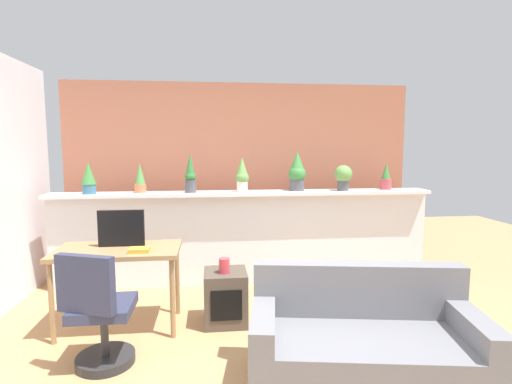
{
  "coord_description": "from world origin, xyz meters",
  "views": [
    {
      "loc": [
        -0.4,
        -2.7,
        1.67
      ],
      "look_at": [
        0.02,
        1.01,
        1.24
      ],
      "focal_mm": 27.55,
      "sensor_mm": 36.0,
      "label": 1
    }
  ],
  "objects": [
    {
      "name": "potted_plant_4",
      "position": [
        0.64,
        1.99,
        1.37
      ],
      "size": [
        0.22,
        0.22,
        0.48
      ],
      "color": "#4C4C51",
      "rests_on": "plant_shelf"
    },
    {
      "name": "office_chair",
      "position": [
        -1.25,
        0.22,
        0.39
      ],
      "size": [
        0.5,
        0.51,
        0.91
      ],
      "color": "#262628",
      "rests_on": "ground"
    },
    {
      "name": "plant_shelf",
      "position": [
        0.0,
        1.96,
        1.11
      ],
      "size": [
        4.55,
        0.33,
        0.04
      ],
      "primitive_type": "cube",
      "color": "silver",
      "rests_on": "divider_wall"
    },
    {
      "name": "brick_wall_behind",
      "position": [
        0.0,
        2.6,
        1.25
      ],
      "size": [
        4.55,
        0.1,
        2.5
      ],
      "primitive_type": "cube",
      "color": "#AD664C",
      "rests_on": "ground"
    },
    {
      "name": "potted_plant_2",
      "position": [
        -0.64,
        1.93,
        1.33
      ],
      "size": [
        0.13,
        0.13,
        0.46
      ],
      "color": "#4C4C51",
      "rests_on": "plant_shelf"
    },
    {
      "name": "potted_plant_1",
      "position": [
        -1.23,
        2.0,
        1.29
      ],
      "size": [
        0.13,
        0.13,
        0.35
      ],
      "color": "#C66B42",
      "rests_on": "plant_shelf"
    },
    {
      "name": "vase_on_shelf",
      "position": [
        -0.29,
        0.85,
        0.57
      ],
      "size": [
        0.1,
        0.1,
        0.14
      ],
      "primitive_type": "cylinder",
      "color": "#CC3D47",
      "rests_on": "side_cube_shelf"
    },
    {
      "name": "potted_plant_3",
      "position": [
        -0.04,
        1.94,
        1.33
      ],
      "size": [
        0.16,
        0.16,
        0.42
      ],
      "color": "silver",
      "rests_on": "plant_shelf"
    },
    {
      "name": "book_on_desk",
      "position": [
        -1.03,
        0.75,
        0.77
      ],
      "size": [
        0.17,
        0.14,
        0.04
      ],
      "primitive_type": "cube",
      "color": "gold",
      "rests_on": "desk"
    },
    {
      "name": "potted_plant_6",
      "position": [
        1.78,
        2.0,
        1.27
      ],
      "size": [
        0.14,
        0.14,
        0.33
      ],
      "color": "#B7474C",
      "rests_on": "plant_shelf"
    },
    {
      "name": "desk",
      "position": [
        -1.25,
        0.89,
        0.67
      ],
      "size": [
        1.1,
        0.6,
        0.75
      ],
      "color": "#99754C",
      "rests_on": "ground"
    },
    {
      "name": "potted_plant_0",
      "position": [
        -1.78,
        1.92,
        1.32
      ],
      "size": [
        0.16,
        0.16,
        0.36
      ],
      "color": "#386B84",
      "rests_on": "plant_shelf"
    },
    {
      "name": "potted_plant_5",
      "position": [
        1.2,
        1.93,
        1.31
      ],
      "size": [
        0.21,
        0.21,
        0.31
      ],
      "color": "#4C4C51",
      "rests_on": "plant_shelf"
    },
    {
      "name": "divider_wall",
      "position": [
        0.0,
        2.0,
        0.55
      ],
      "size": [
        4.55,
        0.16,
        1.09
      ],
      "primitive_type": "cube",
      "color": "silver",
      "rests_on": "ground"
    },
    {
      "name": "couch",
      "position": [
        0.64,
        -0.2,
        0.28
      ],
      "size": [
        1.66,
        1.01,
        0.8
      ],
      "color": "slate",
      "rests_on": "ground"
    },
    {
      "name": "ground_plane",
      "position": [
        0.0,
        0.0,
        0.0
      ],
      "size": [
        12.0,
        12.0,
        0.0
      ],
      "primitive_type": "plane",
      "color": "tan"
    },
    {
      "name": "side_cube_shelf",
      "position": [
        -0.28,
        0.89,
        0.25
      ],
      "size": [
        0.4,
        0.41,
        0.5
      ],
      "color": "#4C4238",
      "rests_on": "ground"
    },
    {
      "name": "tv_monitor",
      "position": [
        -1.23,
        0.97,
        0.92
      ],
      "size": [
        0.41,
        0.04,
        0.34
      ],
      "primitive_type": "cube",
      "color": "black",
      "rests_on": "desk"
    }
  ]
}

